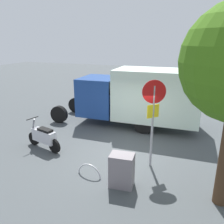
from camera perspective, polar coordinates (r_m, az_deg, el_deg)
ground_plane at (r=8.91m, az=2.45°, el=-10.50°), size 60.00×60.00×0.00m
box_truck_near at (r=11.41m, az=6.35°, el=4.28°), size 7.42×2.44×2.87m
motorcycle at (r=9.50m, az=-16.60°, el=-5.95°), size 1.78×0.71×1.20m
stop_sign at (r=7.52m, az=10.19°, el=0.35°), size 0.71×0.33×3.00m
utility_cabinet at (r=6.98m, az=2.45°, el=-14.29°), size 0.74×0.57×1.02m
bike_rack_hoop at (r=7.70m, az=-5.62°, el=-15.51°), size 0.85×0.13×0.85m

